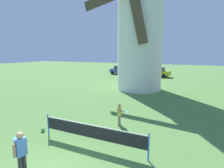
# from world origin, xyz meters

# --- Properties ---
(windmill) EXTENTS (9.92, 5.39, 14.55)m
(windmill) POSITION_xyz_m (-1.55, 15.21, 6.68)
(windmill) COLOR white
(windmill) RESTS_ON ground_plane
(tennis_net) EXTENTS (4.94, 0.06, 1.10)m
(tennis_net) POSITION_xyz_m (0.35, 2.40, 0.68)
(tennis_net) COLOR blue
(tennis_net) RESTS_ON ground_plane
(player_near) EXTENTS (0.79, 0.67, 1.50)m
(player_near) POSITION_xyz_m (-0.78, -0.13, 0.84)
(player_near) COLOR #333338
(player_near) RESTS_ON ground_plane
(player_far) EXTENTS (0.72, 0.48, 1.23)m
(player_far) POSITION_xyz_m (0.48, 5.09, 0.70)
(player_far) COLOR #9E937F
(player_far) RESTS_ON ground_plane
(stray_ball) EXTENTS (0.21, 0.21, 0.21)m
(stray_ball) POSITION_xyz_m (-2.72, 2.64, 0.10)
(stray_ball) COLOR #4CB259
(stray_ball) RESTS_ON ground_plane
(parked_car_blue) EXTENTS (4.27, 2.18, 1.56)m
(parked_car_blue) POSITION_xyz_m (-8.45, 27.04, 0.81)
(parked_car_blue) COLOR #334C99
(parked_car_blue) RESTS_ON ground_plane
(parked_car_mustard) EXTENTS (4.63, 2.26, 1.56)m
(parked_car_mustard) POSITION_xyz_m (-2.13, 26.65, 0.81)
(parked_car_mustard) COLOR #999919
(parked_car_mustard) RESTS_ON ground_plane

